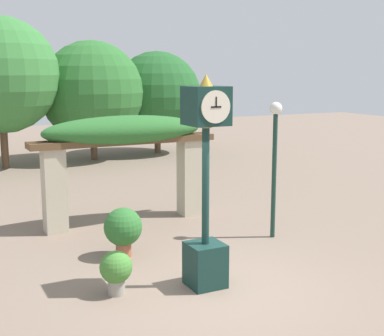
{
  "coord_description": "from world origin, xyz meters",
  "views": [
    {
      "loc": [
        -4.28,
        -7.39,
        3.62
      ],
      "look_at": [
        -0.15,
        0.75,
        1.98
      ],
      "focal_mm": 50.0,
      "sensor_mm": 36.0,
      "label": 1
    }
  ],
  "objects": [
    {
      "name": "ground_plane",
      "position": [
        0.0,
        0.0,
        0.0
      ],
      "size": [
        60.0,
        60.0,
        0.0
      ],
      "primitive_type": "plane",
      "color": "#7F6B5B"
    },
    {
      "name": "pergola",
      "position": [
        0.0,
        4.57,
        1.96
      ],
      "size": [
        4.52,
        1.09,
        2.61
      ],
      "color": "#BCB299",
      "rests_on": "ground"
    },
    {
      "name": "pedestal_clock",
      "position": [
        -0.15,
        0.25,
        1.75
      ],
      "size": [
        0.63,
        0.68,
        3.59
      ],
      "color": "#14332D",
      "rests_on": "ground"
    },
    {
      "name": "tree_line",
      "position": [
        0.28,
        14.1,
        3.01
      ],
      "size": [
        14.24,
        5.05,
        5.68
      ],
      "color": "brown",
      "rests_on": "ground"
    },
    {
      "name": "potted_plant_near_right",
      "position": [
        -0.9,
        2.26,
        0.59
      ],
      "size": [
        0.76,
        0.76,
        1.0
      ],
      "color": "#9E563D",
      "rests_on": "ground"
    },
    {
      "name": "potted_plant_near_left",
      "position": [
        -1.62,
        0.6,
        0.43
      ],
      "size": [
        0.54,
        0.54,
        0.74
      ],
      "color": "gray",
      "rests_on": "ground"
    },
    {
      "name": "lamp_post",
      "position": [
        2.5,
        2.0,
        1.99
      ],
      "size": [
        0.27,
        0.27,
        2.99
      ],
      "color": "#19382D",
      "rests_on": "ground"
    }
  ]
}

